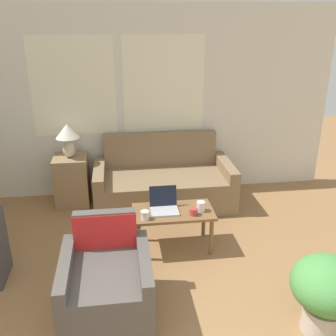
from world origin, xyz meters
TOP-DOWN VIEW (x-y plane):
  - wall_back at (-0.00, 4.18)m, footprint 5.82×0.06m
  - couch at (0.46, 3.72)m, footprint 1.84×0.90m
  - armchair at (-0.28, 1.67)m, footprint 0.76×0.84m
  - side_table at (-0.77, 3.85)m, footprint 0.44×0.44m
  - table_lamp at (-0.77, 3.85)m, footprint 0.30×0.30m
  - coffee_table at (0.44, 2.59)m, footprint 0.88×0.48m
  - laptop at (0.34, 2.62)m, footprint 0.30×0.29m
  - cup_navy at (0.64, 2.47)m, footprint 0.09×0.09m
  - cup_yellow at (0.12, 2.44)m, footprint 0.09×0.09m
  - cup_white at (0.73, 2.55)m, footprint 0.09×0.09m
  - potted_plant at (1.48, 1.20)m, footprint 0.60×0.60m

SIDE VIEW (x-z plane):
  - armchair at x=-0.28m, z-range -0.14..0.68m
  - couch at x=0.46m, z-range -0.18..0.73m
  - side_table at x=-0.77m, z-range 0.00..0.68m
  - coffee_table at x=0.44m, z-range 0.17..0.63m
  - potted_plant at x=1.48m, z-range 0.07..0.75m
  - cup_navy at x=0.64m, z-range 0.46..0.54m
  - cup_yellow at x=0.12m, z-range 0.46..0.55m
  - cup_white at x=0.73m, z-range 0.46..0.57m
  - laptop at x=0.34m, z-range 0.39..0.63m
  - table_lamp at x=-0.77m, z-range 0.75..1.20m
  - wall_back at x=0.00m, z-range 0.01..2.61m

